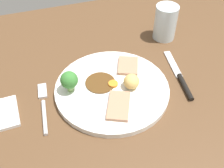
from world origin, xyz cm
name	(u,v)px	position (x,y,z in cm)	size (l,w,h in cm)	color
dining_table	(107,91)	(0.00, 0.00, 1.80)	(120.00, 84.00, 3.60)	brown
dinner_plate	(112,89)	(0.53, -2.11, 4.30)	(27.20, 27.20, 1.40)	white
gravy_pool	(101,83)	(-1.73, -0.16, 5.15)	(7.23, 7.23, 0.30)	#563819
meat_slice_main	(128,66)	(6.65, 3.47, 5.40)	(6.64, 4.98, 0.80)	tan
meat_slice_under	(120,105)	(0.28, -8.43, 5.40)	(8.30, 4.70, 0.80)	tan
roast_potato_left	(132,81)	(4.90, -3.42, 6.71)	(3.73, 3.90, 3.43)	#D8B260
carrot_coin_front	(113,84)	(0.99, -1.52, 5.32)	(2.31, 2.31, 0.64)	orange
broccoli_floret	(69,80)	(-9.01, 0.21, 8.15)	(4.10, 4.10, 5.33)	#8CB766
fork	(44,106)	(-15.81, -1.95, 3.99)	(2.78, 15.32, 0.90)	silver
knife	(180,78)	(18.10, -3.56, 4.05)	(4.08, 18.52, 1.20)	black
water_glass	(165,22)	(22.01, 14.30, 8.62)	(6.42, 6.42, 10.04)	silver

